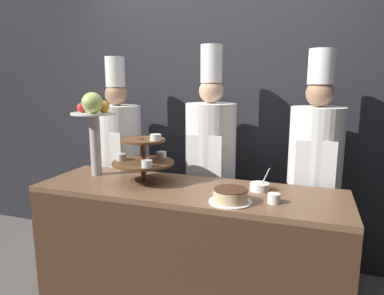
% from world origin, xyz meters
% --- Properties ---
extents(wall_back, '(10.00, 0.06, 2.80)m').
position_xyz_m(wall_back, '(0.00, 1.26, 1.40)').
color(wall_back, '#232328').
rests_on(wall_back, ground_plane).
extents(buffet_counter, '(2.00, 0.61, 0.90)m').
position_xyz_m(buffet_counter, '(0.00, 0.31, 0.45)').
color(buffet_counter, '#422819').
rests_on(buffet_counter, ground_plane).
extents(tiered_stand, '(0.42, 0.42, 0.34)m').
position_xyz_m(tiered_stand, '(-0.33, 0.34, 1.07)').
color(tiered_stand, brown).
rests_on(tiered_stand, buffet_counter).
extents(fruit_pedestal, '(0.32, 0.32, 0.61)m').
position_xyz_m(fruit_pedestal, '(-0.73, 0.37, 1.32)').
color(fruit_pedestal, '#B2ADA8').
rests_on(fruit_pedestal, buffet_counter).
extents(cake_round, '(0.25, 0.25, 0.08)m').
position_xyz_m(cake_round, '(0.33, 0.14, 0.93)').
color(cake_round, white).
rests_on(cake_round, buffet_counter).
extents(cup_white, '(0.07, 0.07, 0.06)m').
position_xyz_m(cup_white, '(0.56, 0.21, 0.92)').
color(cup_white, white).
rests_on(cup_white, buffet_counter).
extents(serving_bowl_far, '(0.12, 0.12, 0.15)m').
position_xyz_m(serving_bowl_far, '(0.45, 0.41, 0.92)').
color(serving_bowl_far, white).
rests_on(serving_bowl_far, buffet_counter).
extents(chef_left, '(0.41, 0.41, 1.78)m').
position_xyz_m(chef_left, '(-0.85, 0.88, 0.95)').
color(chef_left, '#38332D').
rests_on(chef_left, ground_plane).
extents(chef_center_left, '(0.40, 0.40, 1.85)m').
position_xyz_m(chef_center_left, '(-0.01, 0.88, 0.97)').
color(chef_center_left, '#28282D').
rests_on(chef_center_left, ground_plane).
extents(chef_center_right, '(0.38, 0.38, 1.80)m').
position_xyz_m(chef_center_right, '(0.78, 0.88, 0.98)').
color(chef_center_right, '#38332D').
rests_on(chef_center_right, ground_plane).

